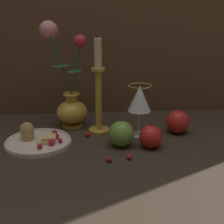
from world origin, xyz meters
TOP-DOWN VIEW (x-y plane):
  - ground_plane at (0.00, 0.00)m, footprint 2.40×2.40m
  - vase at (-0.12, 0.16)m, footprint 0.16×0.11m
  - plate_with_pastries at (-0.22, 0.00)m, footprint 0.21×0.21m
  - wine_glass at (0.12, 0.06)m, footprint 0.08×0.08m
  - candlestick at (-0.02, 0.09)m, footprint 0.07×0.07m
  - apple_beside_vase at (0.14, -0.05)m, footprint 0.07×0.07m
  - apple_near_glass at (0.25, 0.06)m, footprint 0.08×0.08m
  - apple_at_table_edge at (0.05, -0.03)m, footprint 0.08×0.08m
  - berry_near_plate at (-0.06, 0.05)m, footprint 0.02×0.02m
  - berry_front_center at (0.06, -0.13)m, footprint 0.02×0.02m
  - berry_by_glass_stem at (0.00, -0.14)m, footprint 0.02×0.02m

SIDE VIEW (x-z plane):
  - ground_plane at x=0.00m, z-range 0.00..0.00m
  - berry_front_center at x=0.06m, z-range 0.00..0.02m
  - berry_by_glass_stem at x=0.00m, z-range 0.00..0.02m
  - berry_near_plate at x=-0.06m, z-range 0.00..0.02m
  - plate_with_pastries at x=-0.22m, z-range -0.02..0.05m
  - apple_beside_vase at x=0.14m, z-range -0.01..0.08m
  - apple_near_glass at x=0.25m, z-range -0.01..0.09m
  - apple_at_table_edge at x=0.05m, z-range -0.01..0.09m
  - vase at x=-0.12m, z-range -0.07..0.30m
  - wine_glass at x=0.12m, z-range 0.04..0.21m
  - candlestick at x=-0.02m, z-range -0.03..0.31m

